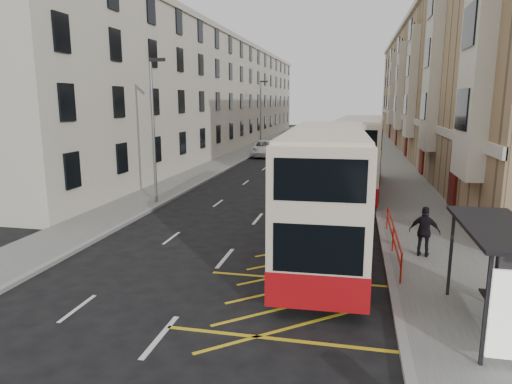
% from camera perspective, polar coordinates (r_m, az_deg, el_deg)
% --- Properties ---
extents(ground, '(200.00, 200.00, 0.00)m').
position_cam_1_polar(ground, '(14.05, -8.50, -13.57)').
color(ground, black).
rests_on(ground, ground).
extents(pavement_right, '(4.00, 120.00, 0.15)m').
position_cam_1_polar(pavement_right, '(42.42, 16.60, 3.03)').
color(pavement_right, '#63635E').
rests_on(pavement_right, ground).
extents(pavement_left, '(3.00, 120.00, 0.15)m').
position_cam_1_polar(pavement_left, '(43.99, -3.98, 3.76)').
color(pavement_left, '#63635E').
rests_on(pavement_left, ground).
extents(kerb_right, '(0.25, 120.00, 0.15)m').
position_cam_1_polar(kerb_right, '(42.31, 13.90, 3.15)').
color(kerb_right, gray).
rests_on(kerb_right, ground).
extents(kerb_left, '(0.25, 120.00, 0.15)m').
position_cam_1_polar(kerb_left, '(43.60, -2.08, 3.72)').
color(kerb_left, gray).
rests_on(kerb_left, ground).
extents(road_markings, '(10.00, 110.00, 0.01)m').
position_cam_1_polar(road_markings, '(57.38, 7.48, 5.41)').
color(road_markings, silver).
rests_on(road_markings, ground).
extents(terrace_right, '(10.75, 79.00, 15.25)m').
position_cam_1_polar(terrace_right, '(58.20, 22.82, 12.13)').
color(terrace_right, tan).
rests_on(terrace_right, ground).
extents(terrace_left, '(9.18, 79.00, 13.25)m').
position_cam_1_polar(terrace_left, '(60.16, -5.45, 11.94)').
color(terrace_left, beige).
rests_on(terrace_left, ground).
extents(bus_shelter, '(1.65, 4.25, 2.70)m').
position_cam_1_polar(bus_shelter, '(12.65, 28.86, -7.37)').
color(bus_shelter, black).
rests_on(bus_shelter, pavement_right).
extents(guard_railing, '(0.06, 6.56, 1.01)m').
position_cam_1_polar(guard_railing, '(18.41, 16.79, -5.00)').
color(guard_railing, '#BD1302').
rests_on(guard_railing, pavement_right).
extents(street_lamp_near, '(0.93, 0.18, 8.00)m').
position_cam_1_polar(street_lamp_near, '(26.31, -12.66, 8.37)').
color(street_lamp_near, slate).
rests_on(street_lamp_near, pavement_left).
extents(street_lamp_far, '(0.93, 0.18, 8.00)m').
position_cam_1_polar(street_lamp_far, '(55.00, 0.63, 10.08)').
color(street_lamp_far, slate).
rests_on(street_lamp_far, pavement_left).
extents(double_decker_front, '(3.22, 12.27, 4.86)m').
position_cam_1_polar(double_decker_front, '(17.84, 8.63, 0.19)').
color(double_decker_front, beige).
rests_on(double_decker_front, ground).
extents(double_decker_rear, '(3.51, 12.15, 4.79)m').
position_cam_1_polar(double_decker_rear, '(30.33, 12.81, 4.56)').
color(double_decker_rear, beige).
rests_on(double_decker_rear, ground).
extents(pedestrian_near, '(0.64, 0.51, 1.52)m').
position_cam_1_polar(pedestrian_near, '(13.43, 27.69, -11.77)').
color(pedestrian_near, black).
rests_on(pedestrian_near, pavement_right).
extents(pedestrian_far, '(1.19, 0.72, 1.90)m').
position_cam_1_polar(pedestrian_far, '(18.14, 20.34, -4.67)').
color(pedestrian_far, black).
rests_on(pedestrian_far, pavement_right).
extents(white_van, '(3.62, 6.33, 1.66)m').
position_cam_1_polar(white_van, '(49.06, 1.10, 5.47)').
color(white_van, white).
rests_on(white_van, ground).
extents(car_silver, '(2.58, 4.76, 1.54)m').
position_cam_1_polar(car_silver, '(68.96, 3.94, 7.11)').
color(car_silver, '#AFB3B8').
rests_on(car_silver, ground).
extents(car_dark, '(1.59, 3.99, 1.29)m').
position_cam_1_polar(car_dark, '(80.13, 5.11, 7.60)').
color(car_dark, black).
rests_on(car_dark, ground).
extents(car_red, '(3.81, 5.72, 1.54)m').
position_cam_1_polar(car_red, '(77.62, 10.49, 7.42)').
color(car_red, maroon).
rests_on(car_red, ground).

